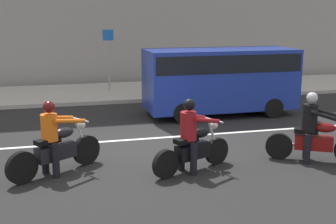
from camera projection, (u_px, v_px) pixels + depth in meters
The scene contains 9 objects.
ground_plane at pixel (154, 148), 11.13m from camera, with size 80.00×80.00×0.00m, color black.
sidewalk_slab at pixel (113, 92), 18.68m from camera, with size 40.00×4.40×0.14m, color #A8A399.
lane_marking_stripe at pixel (142, 139), 11.95m from camera, with size 18.00×0.14×0.01m, color silver.
motorcycle_with_rider_crimson at pixel (192, 142), 9.39m from camera, with size 1.93×1.00×1.59m.
motorcycle_with_rider_black_leather at pixel (314, 134), 10.01m from camera, with size 1.92×1.16×1.61m.
motorcycle_with_rider_orange_stripe at pixel (55, 144), 9.24m from camera, with size 1.95×1.34×1.58m.
parked_van_cobalt_blue at pixel (220, 77), 14.61m from camera, with size 4.92×1.96×2.19m.
street_sign_post at pixel (108, 54), 18.21m from camera, with size 0.44×0.08×2.57m.
pedestrian_bystander at pixel (152, 69), 17.99m from camera, with size 0.34×0.34×1.68m.
Camera 1 is at (-2.28, -10.42, 3.32)m, focal length 47.31 mm.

